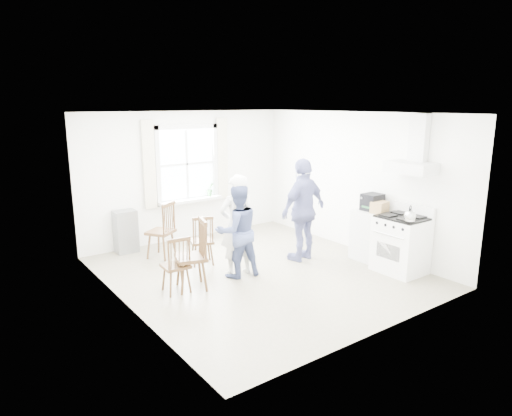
{
  "coord_description": "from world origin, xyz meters",
  "views": [
    {
      "loc": [
        -4.26,
        -5.76,
        2.76
      ],
      "look_at": [
        0.08,
        0.2,
        1.05
      ],
      "focal_mm": 32.0,
      "sensor_mm": 36.0,
      "label": 1
    }
  ],
  "objects": [
    {
      "name": "kettle",
      "position": [
        1.7,
        -1.62,
        1.04
      ],
      "size": [
        0.19,
        0.19,
        0.27
      ],
      "color": "silver",
      "rests_on": "gas_stove"
    },
    {
      "name": "range_hood",
      "position": [
        2.07,
        -1.35,
        1.9
      ],
      "size": [
        0.45,
        0.76,
        0.94
      ],
      "color": "silver",
      "rests_on": "room_shell"
    },
    {
      "name": "person_mid",
      "position": [
        -0.38,
        0.08,
        0.76
      ],
      "size": [
        0.83,
        0.83,
        1.52
      ],
      "primitive_type": "imported",
      "rotation": [
        0.0,
        0.0,
        3.0
      ],
      "color": "#465282",
      "rests_on": "ground"
    },
    {
      "name": "windsor_chair_a",
      "position": [
        -0.92,
        1.59,
        0.63
      ],
      "size": [
        0.6,
        0.6,
        1.04
      ],
      "color": "#402814",
      "rests_on": "ground"
    },
    {
      "name": "low_cabinet",
      "position": [
        1.98,
        -0.65,
        0.45
      ],
      "size": [
        0.5,
        0.55,
        0.9
      ],
      "primitive_type": "cube",
      "color": "silver",
      "rests_on": "ground"
    },
    {
      "name": "potted_plant",
      "position": [
        0.47,
        2.36,
        1.0
      ],
      "size": [
        0.17,
        0.17,
        0.3
      ],
      "primitive_type": "imported",
      "rotation": [
        0.0,
        0.0,
        0.05
      ],
      "color": "#2F6A2F",
      "rests_on": "window_assembly"
    },
    {
      "name": "room_shell",
      "position": [
        0.0,
        0.0,
        1.3
      ],
      "size": [
        4.62,
        5.12,
        2.64
      ],
      "color": "gray",
      "rests_on": "ground"
    },
    {
      "name": "gas_stove",
      "position": [
        1.91,
        -1.35,
        0.48
      ],
      "size": [
        0.68,
        0.76,
        1.12
      ],
      "color": "white",
      "rests_on": "ground"
    },
    {
      "name": "windsor_chair_b",
      "position": [
        -1.48,
        -0.0,
        0.54
      ],
      "size": [
        0.39,
        0.39,
        0.88
      ],
      "color": "#402814",
      "rests_on": "ground"
    },
    {
      "name": "window_assembly",
      "position": [
        0.0,
        2.45,
        1.46
      ],
      "size": [
        1.88,
        0.24,
        1.7
      ],
      "color": "white",
      "rests_on": "room_shell"
    },
    {
      "name": "stereo_stack",
      "position": [
        2.01,
        -0.62,
        1.05
      ],
      "size": [
        0.34,
        0.3,
        0.3
      ],
      "color": "black",
      "rests_on": "low_cabinet"
    },
    {
      "name": "windsor_chair_c",
      "position": [
        -1.12,
        0.03,
        0.66
      ],
      "size": [
        0.56,
        0.57,
        1.08
      ],
      "color": "#402814",
      "rests_on": "ground"
    },
    {
      "name": "person_left",
      "position": [
        -0.34,
        0.15,
        0.83
      ],
      "size": [
        0.7,
        0.7,
        1.66
      ],
      "primitive_type": "imported",
      "rotation": [
        0.0,
        0.0,
        2.97
      ],
      "color": "silver",
      "rests_on": "ground"
    },
    {
      "name": "shelf_unit",
      "position": [
        -1.4,
        2.33,
        0.4
      ],
      "size": [
        0.4,
        0.3,
        0.8
      ],
      "primitive_type": "cube",
      "color": "gray",
      "rests_on": "ground"
    },
    {
      "name": "cardboard_box",
      "position": [
        1.97,
        -0.82,
        1.0
      ],
      "size": [
        0.34,
        0.27,
        0.2
      ],
      "primitive_type": "cube",
      "rotation": [
        0.0,
        0.0,
        0.2
      ],
      "color": "#A68350",
      "rests_on": "low_cabinet"
    },
    {
      "name": "person_right",
      "position": [
        1.01,
        0.07,
        0.91
      ],
      "size": [
        1.22,
        1.22,
        1.82
      ],
      "primitive_type": "imported",
      "rotation": [
        0.0,
        0.0,
        3.3
      ],
      "color": "navy",
      "rests_on": "ground"
    },
    {
      "name": "windsor_chair_d",
      "position": [
        -0.59,
        0.84,
        0.54
      ],
      "size": [
        0.48,
        0.47,
        0.89
      ],
      "color": "#402814",
      "rests_on": "ground"
    }
  ]
}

